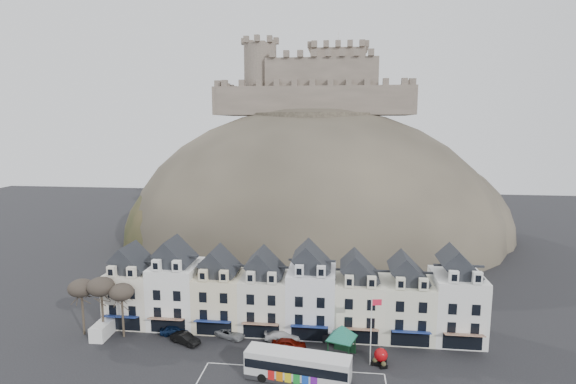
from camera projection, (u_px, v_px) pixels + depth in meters
The scene contains 19 objects.
townhouse_terrace at pixel (290, 294), 65.79m from camera, with size 54.40×9.35×11.80m.
castle_hill at pixel (317, 237), 118.44m from camera, with size 100.00×76.00×68.00m.
castle at pixel (317, 84), 119.20m from camera, with size 50.20×22.20×22.00m.
tree_left_far at pixel (81, 288), 63.58m from camera, with size 3.61×3.61×8.24m.
tree_left_mid at pixel (101, 287), 63.17m from camera, with size 3.78×3.78×8.64m.
tree_left_near at pixel (121, 293), 62.93m from camera, with size 3.43×3.43×7.84m.
bus at pixel (298, 366), 52.65m from camera, with size 12.74×4.74×3.51m.
bus_shelter at pixel (342, 332), 58.04m from camera, with size 6.45×6.45×4.31m.
red_buoy at pixel (381, 356), 56.42m from camera, with size 1.70×1.70×2.10m.
flagpole at pixel (372, 327), 55.72m from camera, with size 1.29×0.22×8.93m.
white_van at pixel (103, 329), 63.84m from camera, with size 2.19×4.65×2.09m.
planter_west at pixel (375, 362), 56.35m from camera, with size 1.03×0.67×0.95m.
planter_east at pixel (384, 365), 55.57m from camera, with size 1.00×0.70×0.91m.
car_navy at pixel (175, 330), 64.40m from camera, with size 1.66×4.12×1.40m, color #0A1836.
car_black at pixel (185, 339), 61.74m from camera, with size 1.55×4.46×1.47m, color black.
car_silver at pixel (230, 333), 63.55m from camera, with size 2.06×4.39×1.24m, color gray.
car_white at pixel (282, 336), 62.66m from camera, with size 2.02×4.97×1.44m, color silver.
car_maroon at pixel (289, 344), 60.06m from camera, with size 1.87×4.64×1.58m, color #5A0C05.
car_charcoal at pixel (334, 339), 61.83m from camera, with size 1.41×4.04×1.33m, color black.
Camera 1 is at (7.33, -46.31, 30.21)m, focal length 28.00 mm.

